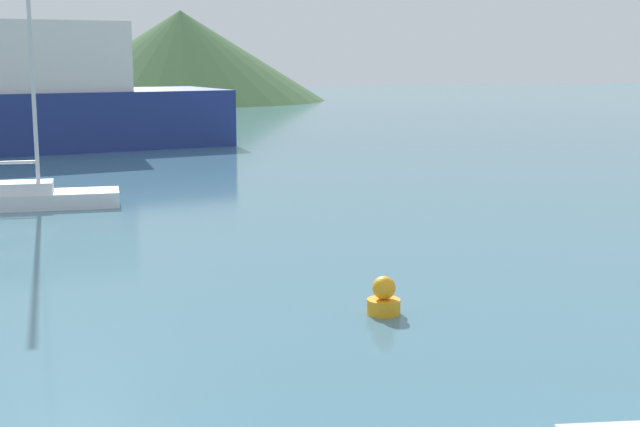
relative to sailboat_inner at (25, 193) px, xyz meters
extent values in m
cube|color=silver|center=(-0.01, 0.00, -0.22)|extent=(5.57, 2.11, 0.46)
cube|color=silver|center=(-0.01, 0.00, 0.17)|extent=(1.74, 1.21, 0.32)
cylinder|color=#BCBCC1|center=(0.40, -0.05, 4.95)|extent=(0.12, 0.12, 9.90)
cylinder|color=orange|center=(5.30, -13.72, -0.32)|extent=(0.58, 0.58, 0.26)
sphere|color=orange|center=(5.30, -13.72, 0.01)|extent=(0.41, 0.41, 0.41)
cone|color=#3D6038|center=(18.01, 62.37, 4.00)|extent=(28.87, 28.87, 8.91)
camera|label=1|loc=(-1.03, -27.30, 3.97)|focal=50.00mm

